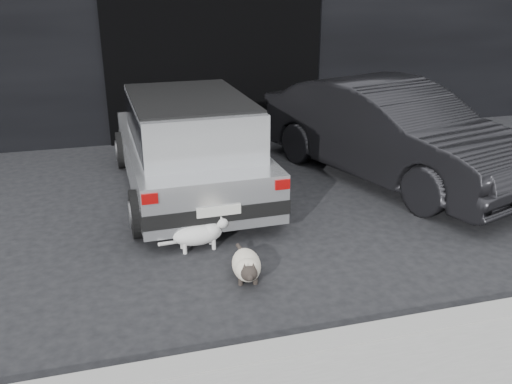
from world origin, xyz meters
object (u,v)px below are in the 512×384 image
object	(u,v)px
second_car	(390,131)
cat_siamese	(247,266)
silver_hatchback	(189,140)
cat_white	(201,233)

from	to	relation	value
second_car	cat_siamese	xyz separation A→B (m)	(-2.82, -2.35, -0.59)
silver_hatchback	cat_siamese	xyz separation A→B (m)	(0.17, -2.56, -0.63)
cat_white	silver_hatchback	bearing A→B (deg)	170.72
silver_hatchback	cat_white	xyz separation A→B (m)	(-0.16, -1.77, -0.58)
silver_hatchback	second_car	world-z (taller)	second_car
silver_hatchback	second_car	bearing A→B (deg)	-5.39
cat_siamese	cat_white	world-z (taller)	cat_white
silver_hatchback	cat_siamese	size ratio (longest dim) A/B	4.38
silver_hatchback	cat_siamese	world-z (taller)	silver_hatchback
second_car	cat_siamese	bearing A→B (deg)	-158.87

